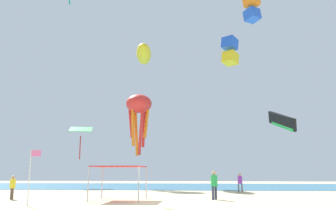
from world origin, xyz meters
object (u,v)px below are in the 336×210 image
kite_inflatable_yellow (144,54)px  kite_octopus_red (139,107)px  kite_diamond_green (81,131)px  person_near_tent (214,183)px  kite_parafoil_black (282,121)px  kite_box_blue (230,51)px  person_central (240,181)px  kite_box_orange (252,8)px  canopy_tent (119,168)px  banner_flag (31,171)px  person_leftmost (13,185)px

kite_inflatable_yellow → kite_octopus_red: (0.97, -9.07, -9.67)m
kite_diamond_green → kite_inflatable_yellow: bearing=27.8°
person_near_tent → kite_parafoil_black: (8.08, 14.72, 6.21)m
kite_box_blue → kite_diamond_green: 21.56m
person_central → kite_box_orange: bearing=-53.7°
canopy_tent → kite_diamond_green: bearing=115.8°
kite_parafoil_black → kite_octopus_red: (-16.11, 1.19, 2.09)m
banner_flag → kite_diamond_green: size_ratio=0.72×
banner_flag → kite_box_orange: (14.34, 11.77, 14.86)m
person_near_tent → person_leftmost: person_near_tent is taller
canopy_tent → person_near_tent: bearing=10.1°
person_near_tent → banner_flag: size_ratio=0.63×
kite_diamond_green → kite_octopus_red: 8.71m
person_near_tent → kite_octopus_red: kite_octopus_red is taller
person_leftmost → banner_flag: 5.89m
person_near_tent → banner_flag: bearing=153.4°
kite_inflatable_yellow → person_leftmost: bearing=162.1°
canopy_tent → kite_inflatable_yellow: bearing=95.9°
canopy_tent → kite_box_orange: kite_box_orange is taller
kite_box_blue → banner_flag: bearing=96.7°
person_central → banner_flag: size_ratio=0.58×
person_near_tent → kite_diamond_green: 25.26m
person_leftmost → kite_diamond_green: size_ratio=0.38×
person_near_tent → kite_octopus_red: 19.66m
kite_parafoil_black → kite_octopus_red: bearing=-120.1°
banner_flag → kite_octopus_red: kite_octopus_red is taller
person_near_tent → kite_inflatable_yellow: size_ratio=0.25×
kite_parafoil_black → kite_diamond_green: (-23.99, 4.01, -0.35)m
person_near_tent → kite_box_orange: 17.30m
canopy_tent → kite_inflatable_yellow: kite_inflatable_yellow is taller
canopy_tent → kite_box_blue: size_ratio=0.89×
person_leftmost → kite_octopus_red: (5.76, 16.76, 8.48)m
canopy_tent → banner_flag: bearing=-132.3°
banner_flag → kite_inflatable_yellow: bearing=87.6°
person_near_tent → kite_box_blue: (3.12, 19.11, 16.00)m
person_central → canopy_tent: bearing=-119.1°
canopy_tent → kite_inflatable_yellow: 31.25m
person_leftmost → person_central: person_central is taller
canopy_tent → kite_box_orange: size_ratio=1.26×
kite_parafoil_black → kite_octopus_red: size_ratio=0.62×
person_central → kite_box_blue: 18.88m
canopy_tent → kite_parafoil_black: kite_parafoil_black is taller
person_near_tent → banner_flag: 11.68m
person_near_tent → kite_octopus_red: (-8.03, 15.91, 8.30)m
kite_parafoil_black → kite_inflatable_yellow: (-17.08, 10.26, 11.76)m
kite_box_blue → kite_box_orange: (0.94, -12.84, -0.41)m
canopy_tent → kite_diamond_green: kite_diamond_green is taller
canopy_tent → kite_inflatable_yellow: size_ratio=0.43×
kite_box_blue → kite_octopus_red: 13.92m
kite_box_blue → kite_parafoil_black: size_ratio=0.82×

